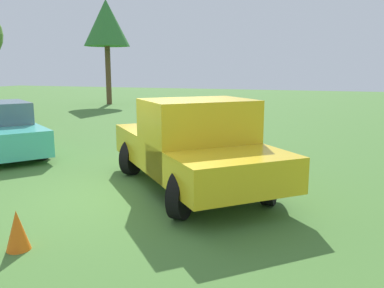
# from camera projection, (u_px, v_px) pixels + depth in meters

# --- Properties ---
(ground_plane) EXTENTS (80.00, 80.00, 0.00)m
(ground_plane) POSITION_uv_depth(u_px,v_px,m) (132.00, 195.00, 7.67)
(ground_plane) COLOR #477533
(pickup_truck) EXTENTS (4.79, 4.69, 1.81)m
(pickup_truck) POSITION_uv_depth(u_px,v_px,m) (194.00, 143.00, 7.92)
(pickup_truck) COLOR black
(pickup_truck) RESTS_ON ground_plane
(tree_back_left) EXTENTS (3.02, 3.02, 6.88)m
(tree_back_left) POSITION_uv_depth(u_px,v_px,m) (106.00, 24.00, 26.45)
(tree_back_left) COLOR brown
(tree_back_left) RESTS_ON ground_plane
(traffic_cone) EXTENTS (0.32, 0.32, 0.55)m
(traffic_cone) POSITION_uv_depth(u_px,v_px,m) (17.00, 230.00, 5.32)
(traffic_cone) COLOR orange
(traffic_cone) RESTS_ON ground_plane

